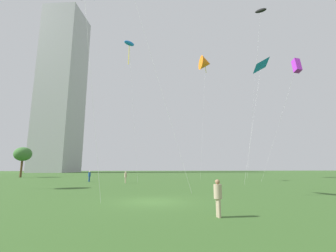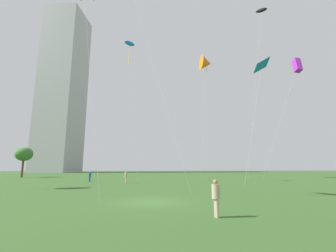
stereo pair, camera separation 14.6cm
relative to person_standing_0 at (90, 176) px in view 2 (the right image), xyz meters
name	(u,v)px [view 2 (the right image)]	position (x,y,z in m)	size (l,w,h in m)	color
ground	(152,202)	(8.43, -21.63, -0.93)	(280.00, 280.00, 0.00)	#335623
person_standing_0	(90,176)	(0.00, 0.00, 0.00)	(0.36, 0.36, 1.62)	#1E478C
person_standing_1	(216,195)	(10.98, -26.68, -0.01)	(0.36, 0.36, 1.61)	tan
person_standing_3	(126,176)	(5.62, -3.47, -0.02)	(0.35, 0.35, 1.58)	tan
kite_flying_0	(261,66)	(27.57, -2.61, 18.16)	(8.34, 7.69, 19.82)	silver
kite_flying_1	(130,44)	(5.39, -1.31, 21.38)	(2.94, 1.95, 22.87)	silver
kite_flying_2	(297,65)	(30.40, -7.42, 16.10)	(4.47, 6.07, 18.24)	silver
kite_flying_3	(261,11)	(30.21, 0.48, 31.08)	(4.17, 4.61, 32.64)	silver
kite_flying_4	(206,63)	(21.44, 9.02, 23.78)	(3.78, 4.24, 26.37)	silver
park_tree_0	(24,154)	(-18.34, 18.15, 4.11)	(3.66, 3.66, 6.62)	brown
distant_highrise_0	(63,89)	(-29.60, 71.97, 37.75)	(15.82, 18.11, 77.37)	#A8A8AD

